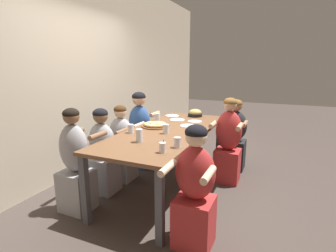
{
  "coord_description": "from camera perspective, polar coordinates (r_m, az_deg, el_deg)",
  "views": [
    {
      "loc": [
        -3.06,
        -1.34,
        1.63
      ],
      "look_at": [
        0.0,
        0.0,
        0.85
      ],
      "focal_mm": 28.0,
      "sensor_mm": 36.0,
      "label": 1
    }
  ],
  "objects": [
    {
      "name": "ground_plane",
      "position": [
        3.71,
        0.0,
        -12.83
      ],
      "size": [
        18.0,
        18.0,
        0.0
      ],
      "primitive_type": "plane",
      "color": "#423833",
      "rests_on": "ground"
    },
    {
      "name": "restaurant_back_panel",
      "position": [
        4.16,
        -19.5,
        12.05
      ],
      "size": [
        10.0,
        0.06,
        3.2
      ],
      "primitive_type": "cube",
      "color": "beige",
      "rests_on": "ground"
    },
    {
      "name": "dining_table",
      "position": [
        3.46,
        0.0,
        -2.01
      ],
      "size": [
        2.42,
        0.97,
        0.8
      ],
      "color": "brown",
      "rests_on": "ground"
    },
    {
      "name": "pizza_board_main",
      "position": [
        3.59,
        -2.84,
        0.23
      ],
      "size": [
        0.37,
        0.37,
        0.06
      ],
      "color": "brown",
      "rests_on": "dining_table"
    },
    {
      "name": "skillet_bowl",
      "position": [
        4.35,
        5.93,
        2.77
      ],
      "size": [
        0.34,
        0.24,
        0.12
      ],
      "color": "black",
      "rests_on": "dining_table"
    },
    {
      "name": "empty_plate_a",
      "position": [
        4.03,
        2.01,
        1.35
      ],
      "size": [
        0.23,
        0.23,
        0.02
      ],
      "color": "white",
      "rests_on": "dining_table"
    },
    {
      "name": "empty_plate_b",
      "position": [
        3.64,
        4.47,
        0.02
      ],
      "size": [
        0.23,
        0.23,
        0.02
      ],
      "color": "white",
      "rests_on": "dining_table"
    },
    {
      "name": "empty_plate_c",
      "position": [
        3.93,
        5.87,
        0.99
      ],
      "size": [
        0.21,
        0.21,
        0.02
      ],
      "color": "white",
      "rests_on": "dining_table"
    },
    {
      "name": "empty_plate_d",
      "position": [
        4.35,
        0.9,
        2.24
      ],
      "size": [
        0.22,
        0.22,
        0.02
      ],
      "color": "white",
      "rests_on": "dining_table"
    },
    {
      "name": "cocktail_glass_blue",
      "position": [
        2.54,
        -1.2,
        -4.85
      ],
      "size": [
        0.07,
        0.07,
        0.13
      ],
      "color": "silver",
      "rests_on": "dining_table"
    },
    {
      "name": "drinking_glass_a",
      "position": [
        3.23,
        -0.46,
        -0.65
      ],
      "size": [
        0.08,
        0.08,
        0.12
      ],
      "color": "silver",
      "rests_on": "dining_table"
    },
    {
      "name": "drinking_glass_b",
      "position": [
        2.7,
        2.04,
        -3.73
      ],
      "size": [
        0.07,
        0.07,
        0.11
      ],
      "color": "silver",
      "rests_on": "dining_table"
    },
    {
      "name": "drinking_glass_c",
      "position": [
        2.9,
        -6.29,
        -2.27
      ],
      "size": [
        0.08,
        0.08,
        0.15
      ],
      "color": "silver",
      "rests_on": "dining_table"
    },
    {
      "name": "drinking_glass_d",
      "position": [
        3.31,
        -8.1,
        -0.69
      ],
      "size": [
        0.07,
        0.07,
        0.11
      ],
      "color": "silver",
      "rests_on": "dining_table"
    },
    {
      "name": "drinking_glass_e",
      "position": [
        3.99,
        -2.27,
        1.89
      ],
      "size": [
        0.08,
        0.08,
        0.11
      ],
      "color": "silver",
      "rests_on": "dining_table"
    },
    {
      "name": "diner_far_center",
      "position": [
        3.82,
        -10.03,
        -4.43
      ],
      "size": [
        0.51,
        0.4,
        1.09
      ],
      "rotation": [
        0.0,
        0.0,
        -1.57
      ],
      "color": "#99999E",
      "rests_on": "ground"
    },
    {
      "name": "diner_near_left",
      "position": [
        2.4,
        5.8,
        -14.28
      ],
      "size": [
        0.51,
        0.4,
        1.14
      ],
      "rotation": [
        0.0,
        0.0,
        1.57
      ],
      "color": "#B22D2D",
      "rests_on": "ground"
    },
    {
      "name": "diner_near_midright",
      "position": [
        3.75,
        12.93,
        -3.96
      ],
      "size": [
        0.51,
        0.4,
        1.2
      ],
      "rotation": [
        0.0,
        0.0,
        1.57
      ],
      "color": "#B22D2D",
      "rests_on": "ground"
    },
    {
      "name": "diner_far_midright",
      "position": [
        4.22,
        -6.15,
        -1.41
      ],
      "size": [
        0.51,
        0.4,
        1.22
      ],
      "rotation": [
        0.0,
        0.0,
        -1.57
      ],
      "color": "#2D5193",
      "rests_on": "ground"
    },
    {
      "name": "diner_near_right",
      "position": [
        4.26,
        14.24,
        -2.55
      ],
      "size": [
        0.51,
        0.4,
        1.12
      ],
      "rotation": [
        0.0,
        0.0,
        1.57
      ],
      "color": "#232328",
      "rests_on": "ground"
    },
    {
      "name": "diner_far_midleft",
      "position": [
        3.48,
        -13.99,
        -6.09
      ],
      "size": [
        0.51,
        0.4,
        1.11
      ],
      "rotation": [
        0.0,
        0.0,
        -1.57
      ],
      "color": "#99999E",
      "rests_on": "ground"
    },
    {
      "name": "diner_far_left",
      "position": [
        3.13,
        -19.48,
        -8.11
      ],
      "size": [
        0.51,
        0.4,
        1.18
      ],
      "rotation": [
        0.0,
        0.0,
        -1.57
      ],
      "color": "#99999E",
      "rests_on": "ground"
    }
  ]
}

